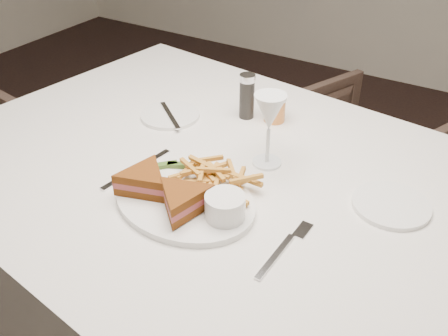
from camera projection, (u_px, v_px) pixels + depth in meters
ground at (132, 333)px, 1.67m from camera, size 5.00×5.00×0.00m
table at (234, 290)px, 1.34m from camera, size 1.59×1.17×0.75m
chair_far at (357, 157)px, 2.03m from camera, size 0.73×0.71×0.59m
table_setting at (214, 170)px, 1.08m from camera, size 0.78×0.66×0.18m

